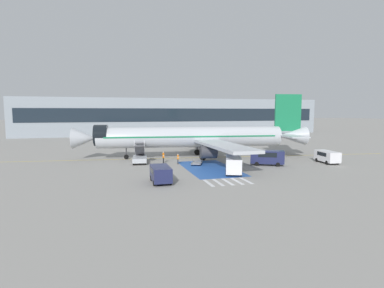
# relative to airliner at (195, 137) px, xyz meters

# --- Properties ---
(ground_plane) EXTENTS (600.00, 600.00, 0.00)m
(ground_plane) POSITION_rel_airliner_xyz_m (-0.20, -0.82, -3.79)
(ground_plane) COLOR gray
(apron_leadline_yellow) EXTENTS (76.42, 9.22, 0.01)m
(apron_leadline_yellow) POSITION_rel_airliner_xyz_m (-0.74, 0.09, -3.79)
(apron_leadline_yellow) COLOR gold
(apron_leadline_yellow) RESTS_ON ground_plane
(apron_stand_patch_blue) EXTENTS (7.00, 13.72, 0.01)m
(apron_stand_patch_blue) POSITION_rel_airliner_xyz_m (-0.74, -10.42, -3.79)
(apron_stand_patch_blue) COLOR #2856A8
(apron_stand_patch_blue) RESTS_ON ground_plane
(apron_walkway_bar_0) EXTENTS (0.44, 3.60, 0.01)m
(apron_walkway_bar_0) POSITION_rel_airliner_xyz_m (-3.74, -19.18, -3.79)
(apron_walkway_bar_0) COLOR silver
(apron_walkway_bar_0) RESTS_ON ground_plane
(apron_walkway_bar_1) EXTENTS (0.44, 3.60, 0.01)m
(apron_walkway_bar_1) POSITION_rel_airliner_xyz_m (-2.54, -19.18, -3.79)
(apron_walkway_bar_1) COLOR silver
(apron_walkway_bar_1) RESTS_ON ground_plane
(apron_walkway_bar_2) EXTENTS (0.44, 3.60, 0.01)m
(apron_walkway_bar_2) POSITION_rel_airliner_xyz_m (-1.34, -19.18, -3.79)
(apron_walkway_bar_2) COLOR silver
(apron_walkway_bar_2) RESTS_ON ground_plane
(apron_walkway_bar_3) EXTENTS (0.44, 3.60, 0.01)m
(apron_walkway_bar_3) POSITION_rel_airliner_xyz_m (-0.14, -19.18, -3.79)
(apron_walkway_bar_3) COLOR silver
(apron_walkway_bar_3) RESTS_ON ground_plane
(apron_walkway_bar_4) EXTENTS (0.44, 3.60, 0.01)m
(apron_walkway_bar_4) POSITION_rel_airliner_xyz_m (1.06, -19.18, -3.79)
(apron_walkway_bar_4) COLOR silver
(apron_walkway_bar_4) RESTS_ON ground_plane
(airliner) EXTENTS (42.53, 36.33, 11.57)m
(airliner) POSITION_rel_airliner_xyz_m (0.00, 0.00, 0.00)
(airliner) COLOR #B7BCC4
(airliner) RESTS_ON ground_plane
(boarding_stairs_forward) EXTENTS (2.75, 5.42, 3.93)m
(boarding_stairs_forward) POSITION_rel_airliner_xyz_m (-10.24, -3.19, -2.81)
(boarding_stairs_forward) COLOR #ADB2BA
(boarding_stairs_forward) RESTS_ON ground_plane
(fuel_tanker) EXTENTS (10.21, 3.86, 3.38)m
(fuel_tanker) POSITION_rel_airliner_xyz_m (8.36, 21.44, -2.09)
(fuel_tanker) COLOR #38383D
(fuel_tanker) RESTS_ON ground_plane
(service_van_0) EXTENTS (2.13, 4.21, 1.94)m
(service_van_0) POSITION_rel_airliner_xyz_m (-9.13, -17.56, -2.62)
(service_van_0) COLOR #1E234C
(service_van_0) RESTS_ON ground_plane
(service_van_1) EXTENTS (5.37, 3.87, 2.31)m
(service_van_1) POSITION_rel_airliner_xyz_m (8.72, -10.39, -2.42)
(service_van_1) COLOR #1E234C
(service_van_1) RESTS_ON ground_plane
(service_van_2) EXTENTS (3.76, 5.60, 2.25)m
(service_van_2) POSITION_rel_airliner_xyz_m (1.22, -14.80, -2.45)
(service_van_2) COLOR silver
(service_van_2) RESTS_ON ground_plane
(service_van_3) EXTENTS (2.43, 4.70, 1.97)m
(service_van_3) POSITION_rel_airliner_xyz_m (19.17, -11.10, -2.61)
(service_van_3) COLOR silver
(service_van_3) RESTS_ON ground_plane
(baggage_cart) EXTENTS (2.43, 2.99, 0.87)m
(baggage_cart) POSITION_rel_airliner_xyz_m (-1.67, -6.93, -3.54)
(baggage_cart) COLOR gray
(baggage_cart) RESTS_ON ground_plane
(ground_crew_0) EXTENTS (0.25, 0.44, 1.65)m
(ground_crew_0) POSITION_rel_airliner_xyz_m (-4.48, -5.77, -2.85)
(ground_crew_0) COLOR #2D2D33
(ground_crew_0) RESTS_ON ground_plane
(ground_crew_1) EXTENTS (0.26, 0.44, 1.81)m
(ground_crew_1) POSITION_rel_airliner_xyz_m (5.12, -7.12, -2.74)
(ground_crew_1) COLOR black
(ground_crew_1) RESTS_ON ground_plane
(ground_crew_2) EXTENTS (0.27, 0.45, 1.87)m
(ground_crew_2) POSITION_rel_airliner_xyz_m (-6.57, -4.29, -2.70)
(ground_crew_2) COLOR black
(ground_crew_2) RESTS_ON ground_plane
(traffic_cone_0) EXTENTS (0.54, 0.54, 0.59)m
(traffic_cone_0) POSITION_rel_airliner_xyz_m (8.43, -5.83, -3.50)
(traffic_cone_0) COLOR orange
(traffic_cone_0) RESTS_ON ground_plane
(terminal_building) EXTENTS (110.79, 12.10, 13.09)m
(terminal_building) POSITION_rel_airliner_xyz_m (9.07, 58.28, 2.75)
(terminal_building) COLOR #89939E
(terminal_building) RESTS_ON ground_plane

